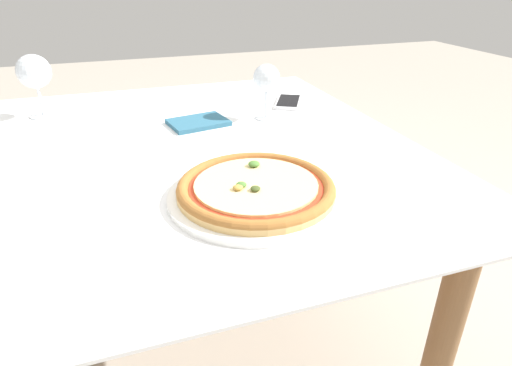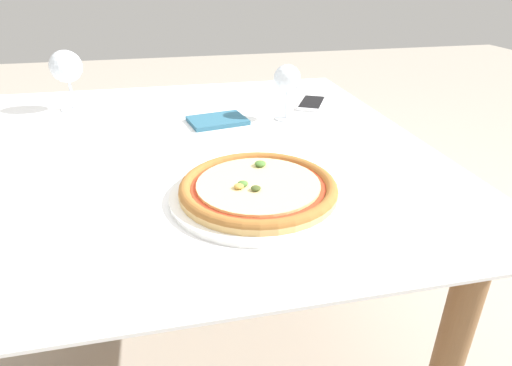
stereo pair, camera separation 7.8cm
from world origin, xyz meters
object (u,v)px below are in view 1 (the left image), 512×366
pizza_plate (256,189)px  wine_glass_far_right (267,80)px  dining_table (159,181)px  wine_glass_far_left (34,73)px  cell_phone (288,102)px

pizza_plate → wine_glass_far_right: size_ratio=2.17×
dining_table → wine_glass_far_left: (-0.27, 0.36, 0.20)m
pizza_plate → wine_glass_far_left: size_ratio=1.90×
cell_phone → wine_glass_far_left: bearing=171.3°
dining_table → cell_phone: 0.51m
pizza_plate → wine_glass_far_left: 0.78m
dining_table → cell_phone: (0.44, 0.25, 0.08)m
wine_glass_far_right → pizza_plate: bearing=-112.2°
dining_table → cell_phone: cell_phone is taller
dining_table → pizza_plate: bearing=-62.3°
wine_glass_far_left → cell_phone: 0.72m
wine_glass_far_right → dining_table: bearing=-156.9°
dining_table → cell_phone: bearing=29.8°
wine_glass_far_left → cell_phone: (0.71, -0.11, -0.12)m
wine_glass_far_left → wine_glass_far_right: 0.63m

